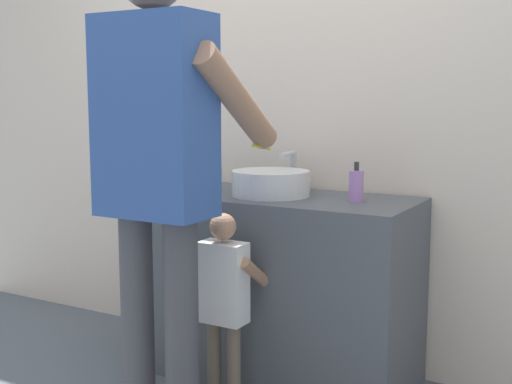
{
  "coord_description": "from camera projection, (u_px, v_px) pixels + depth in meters",
  "views": [
    {
      "loc": [
        1.37,
        -2.25,
        1.25
      ],
      "look_at": [
        0.0,
        0.15,
        0.86
      ],
      "focal_mm": 46.85,
      "sensor_mm": 36.0,
      "label": 1
    }
  ],
  "objects": [
    {
      "name": "child_toddler",
      "position": [
        224.0,
        294.0,
        2.63
      ],
      "size": [
        0.25,
        0.25,
        0.81
      ],
      "color": "#6B5B4C",
      "rests_on": "ground"
    },
    {
      "name": "back_wall",
      "position": [
        305.0,
        76.0,
        3.13
      ],
      "size": [
        4.4,
        0.08,
        2.7
      ],
      "color": "beige",
      "rests_on": "ground"
    },
    {
      "name": "faucet",
      "position": [
        292.0,
        173.0,
        3.08
      ],
      "size": [
        0.18,
        0.14,
        0.18
      ],
      "color": "#B7BABF",
      "rests_on": "vanity_cabinet"
    },
    {
      "name": "soap_bottle",
      "position": [
        356.0,
        186.0,
        2.73
      ],
      "size": [
        0.06,
        0.06,
        0.16
      ],
      "color": "#B27FC6",
      "rests_on": "vanity_cabinet"
    },
    {
      "name": "adult_parent",
      "position": [
        158.0,
        148.0,
        2.41
      ],
      "size": [
        0.55,
        0.58,
        1.78
      ],
      "color": "#47474C",
      "rests_on": "ground"
    },
    {
      "name": "vanity_cabinet",
      "position": [
        273.0,
        286.0,
        2.98
      ],
      "size": [
        1.25,
        0.54,
        0.83
      ],
      "primitive_type": "cube",
      "color": "#4C5156",
      "rests_on": "ground"
    },
    {
      "name": "toothbrush_cup",
      "position": [
        214.0,
        179.0,
        3.07
      ],
      "size": [
        0.07,
        0.07,
        0.21
      ],
      "color": "#4C8EB2",
      "rests_on": "vanity_cabinet"
    },
    {
      "name": "sink_basin",
      "position": [
        271.0,
        183.0,
        2.9
      ],
      "size": [
        0.34,
        0.34,
        0.11
      ],
      "color": "silver",
      "rests_on": "vanity_cabinet"
    }
  ]
}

